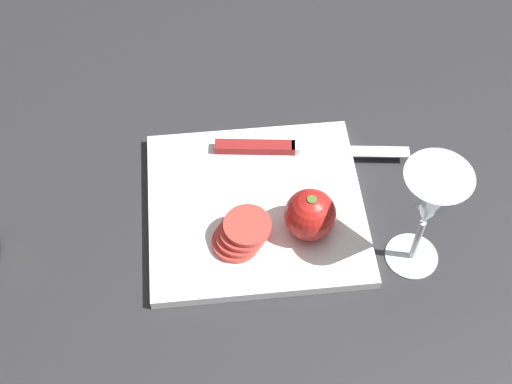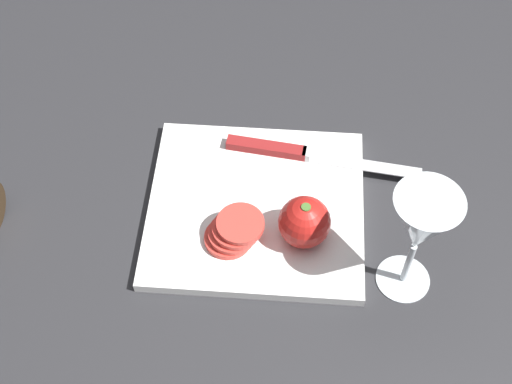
# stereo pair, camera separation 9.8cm
# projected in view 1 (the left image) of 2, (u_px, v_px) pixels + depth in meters

# --- Properties ---
(ground_plane) EXTENTS (3.00, 3.00, 0.00)m
(ground_plane) POSITION_uv_depth(u_px,v_px,m) (299.00, 184.00, 1.05)
(ground_plane) COLOR #28282B
(cutting_board) EXTENTS (0.30, 0.28, 0.02)m
(cutting_board) POSITION_uv_depth(u_px,v_px,m) (256.00, 207.00, 1.01)
(cutting_board) COLOR white
(cutting_board) RESTS_ON ground_plane
(wine_glass) EXTENTS (0.08, 0.08, 0.19)m
(wine_glass) POSITION_uv_depth(u_px,v_px,m) (430.00, 203.00, 0.87)
(wine_glass) COLOR silver
(wine_glass) RESTS_ON ground_plane
(whole_tomato) EXTENTS (0.07, 0.07, 0.07)m
(whole_tomato) POSITION_uv_depth(u_px,v_px,m) (309.00, 215.00, 0.95)
(whole_tomato) COLOR red
(whole_tomato) RESTS_ON cutting_board
(knife) EXTENTS (0.29, 0.05, 0.01)m
(knife) POSITION_uv_depth(u_px,v_px,m) (274.00, 148.00, 1.06)
(knife) COLOR silver
(knife) RESTS_ON cutting_board
(tomato_slice_stack_near) EXTENTS (0.08, 0.07, 0.04)m
(tomato_slice_stack_near) POSITION_uv_depth(u_px,v_px,m) (242.00, 234.00, 0.96)
(tomato_slice_stack_near) COLOR #D63D33
(tomato_slice_stack_near) RESTS_ON cutting_board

